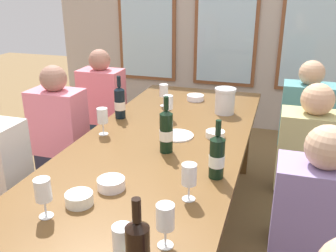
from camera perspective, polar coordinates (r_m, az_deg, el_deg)
The scene contains 23 objects.
back_wall_with_windows at distance 4.41m, azimuth 9.12°, elevation 18.24°, with size 4.20×0.10×2.90m.
dining_table at distance 2.19m, azimuth -2.08°, elevation -5.09°, with size 1.00×2.78×0.74m.
white_plate_0 at distance 2.35m, azimuth 1.39°, elevation -1.45°, with size 0.21×0.21×0.01m, color white.
metal_pitcher at distance 2.77m, azimuth 8.70°, elevation 3.84°, with size 0.16×0.16×0.19m.
wine_bottle_0 at distance 2.10m, azimuth -0.23°, elevation -0.71°, with size 0.08×0.08×0.33m.
wine_bottle_1 at distance 2.66m, azimuth -7.38°, elevation 3.60°, with size 0.08×0.08×0.30m.
wine_bottle_2 at distance 1.84m, azimuth 7.47°, elevation -4.61°, with size 0.08×0.08×0.30m.
tasting_bowl_0 at distance 1.79m, azimuth -8.67°, elevation -8.70°, with size 0.13×0.13×0.05m, color white.
tasting_bowl_1 at distance 3.09m, azimuth 4.23°, elevation 4.34°, with size 0.14×0.14×0.04m, color white.
tasting_bowl_2 at distance 1.70m, azimuth -13.41°, elevation -10.76°, with size 0.12×0.12×0.05m, color white.
tasting_bowl_3 at distance 2.35m, azimuth 7.23°, elevation -1.24°, with size 0.12×0.12×0.04m, color white.
wine_glass_0 at distance 2.61m, azimuth 0.04°, elevation 3.55°, with size 0.07×0.07×0.17m.
wine_glass_1 at distance 2.90m, azimuth -0.65°, elevation 5.38°, with size 0.07×0.07×0.17m.
wine_glass_2 at distance 1.61m, azimuth -18.56°, elevation -9.37°, with size 0.07×0.07×0.17m.
wine_glass_3 at distance 2.38m, azimuth -9.99°, elevation 1.47°, with size 0.07×0.07×0.17m.
wine_glass_4 at distance 1.64m, azimuth 3.24°, elevation -7.66°, with size 0.07×0.07×0.17m.
wine_glass_5 at distance 1.28m, azimuth -6.94°, elevation -16.92°, with size 0.07×0.07×0.17m.
wine_glass_6 at distance 1.37m, azimuth -0.41°, elevation -13.97°, with size 0.07×0.07×0.17m.
seated_person_0 at distance 3.48m, azimuth -9.90°, elevation 1.95°, with size 0.38×0.24×1.11m.
seated_person_1 at distance 3.15m, azimuth 19.97°, elevation -1.11°, with size 0.38×0.24×1.11m.
seated_person_2 at distance 2.91m, azimuth -16.10°, elevation -2.41°, with size 0.38×0.24×1.11m.
seated_person_3 at distance 2.50m, azimuth 20.39°, elevation -6.96°, with size 0.38×0.24×1.11m.
seated_person_5 at distance 1.90m, azimuth 21.10°, elevation -16.64°, with size 0.38×0.24×1.11m.
Camera 1 is at (0.66, -1.86, 1.64)m, focal length 39.90 mm.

